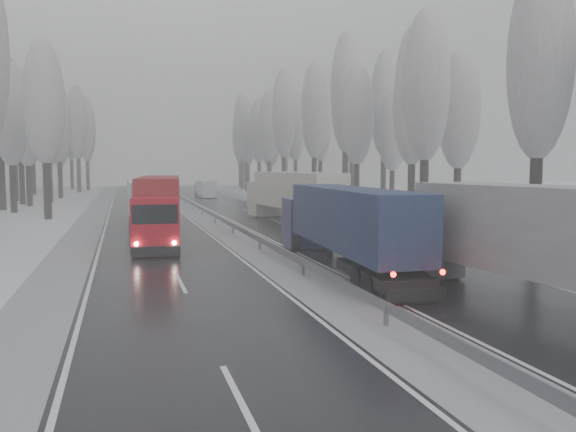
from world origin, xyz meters
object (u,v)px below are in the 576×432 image
truck_grey_tarp (552,241)px  truck_red_red (159,203)px  box_truck_distant (205,189)px  truck_blue_box (343,222)px  truck_cream_box (291,194)px  truck_red_white (147,204)px

truck_grey_tarp → truck_red_red: truck_grey_tarp is taller
box_truck_distant → truck_blue_box: bearing=-94.4°
truck_cream_box → truck_red_red: size_ratio=1.05×
truck_grey_tarp → truck_blue_box: 10.02m
truck_cream_box → truck_red_red: 13.61m
box_truck_distant → truck_red_red: (-9.85, -48.22, 1.04)m
truck_blue_box → truck_red_red: bearing=123.0°
truck_grey_tarp → truck_red_red: 25.04m
truck_grey_tarp → truck_cream_box: truck_cream_box is taller
truck_cream_box → truck_red_red: truck_cream_box is taller
truck_cream_box → truck_red_red: bearing=-151.2°
truck_cream_box → box_truck_distant: size_ratio=2.39×
truck_blue_box → truck_cream_box: size_ratio=0.89×
truck_blue_box → box_truck_distant: truck_blue_box is taller
box_truck_distant → truck_red_red: 49.23m
box_truck_distant → truck_red_red: truck_red_red is taller
truck_red_white → truck_red_red: 3.14m
truck_red_red → truck_cream_box: bearing=39.3°
truck_blue_box → truck_red_white: truck_blue_box is taller
truck_cream_box → truck_red_white: (-11.93, -4.59, -0.33)m
truck_grey_tarp → truck_blue_box: (-3.23, 9.49, -0.19)m
box_truck_distant → truck_red_white: (-10.52, -45.17, 0.84)m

